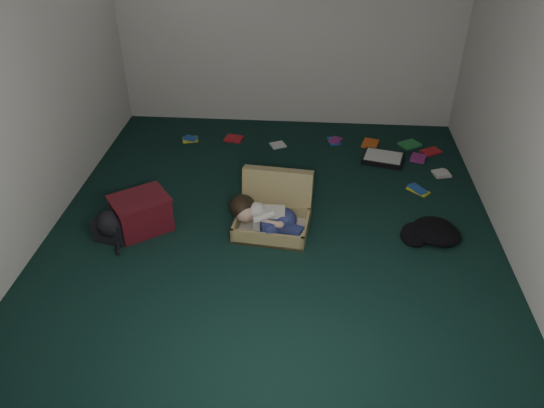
# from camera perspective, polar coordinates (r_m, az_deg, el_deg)

# --- Properties ---
(floor) EXTENTS (4.50, 4.50, 0.00)m
(floor) POSITION_cam_1_polar(r_m,az_deg,el_deg) (4.83, 0.14, -2.45)
(floor) COLOR black
(floor) RESTS_ON ground
(wall_back) EXTENTS (4.50, 0.00, 4.50)m
(wall_back) POSITION_cam_1_polar(r_m,az_deg,el_deg) (6.33, 1.82, 19.62)
(wall_back) COLOR silver
(wall_back) RESTS_ON ground
(wall_front) EXTENTS (4.50, 0.00, 4.50)m
(wall_front) POSITION_cam_1_polar(r_m,az_deg,el_deg) (2.28, -4.23, -9.66)
(wall_front) COLOR silver
(wall_front) RESTS_ON ground
(wall_left) EXTENTS (0.00, 4.50, 4.50)m
(wall_left) POSITION_cam_1_polar(r_m,az_deg,el_deg) (4.77, -25.11, 11.61)
(wall_left) COLOR silver
(wall_left) RESTS_ON ground
(wall_right) EXTENTS (0.00, 4.50, 4.50)m
(wall_right) POSITION_cam_1_polar(r_m,az_deg,el_deg) (4.51, 26.81, 9.99)
(wall_right) COLOR silver
(wall_right) RESTS_ON ground
(suitcase) EXTENTS (0.70, 0.69, 0.47)m
(suitcase) POSITION_cam_1_polar(r_m,az_deg,el_deg) (4.78, 0.23, -0.78)
(suitcase) COLOR tan
(suitcase) RESTS_ON floor
(person) EXTENTS (0.69, 0.39, 0.29)m
(person) POSITION_cam_1_polar(r_m,az_deg,el_deg) (4.64, -0.66, -1.43)
(person) COLOR beige
(person) RESTS_ON suitcase
(maroon_bin) EXTENTS (0.61, 0.59, 0.33)m
(maroon_bin) POSITION_cam_1_polar(r_m,az_deg,el_deg) (4.85, -13.87, -0.96)
(maroon_bin) COLOR #56111A
(maroon_bin) RESTS_ON floor
(backpack) EXTENTS (0.42, 0.36, 0.22)m
(backpack) POSITION_cam_1_polar(r_m,az_deg,el_deg) (4.84, -16.82, -2.49)
(backpack) COLOR black
(backpack) RESTS_ON floor
(clothing_pile) EXTENTS (0.52, 0.45, 0.15)m
(clothing_pile) POSITION_cam_1_polar(r_m,az_deg,el_deg) (4.87, 16.69, -2.71)
(clothing_pile) COLOR black
(clothing_pile) RESTS_ON floor
(paper_tray) EXTENTS (0.50, 0.42, 0.06)m
(paper_tray) POSITION_cam_1_polar(r_m,az_deg,el_deg) (5.98, 11.86, 4.83)
(paper_tray) COLOR black
(paper_tray) RESTS_ON floor
(book_scatter) EXTENTS (2.98, 1.23, 0.02)m
(book_scatter) POSITION_cam_1_polar(r_m,az_deg,el_deg) (6.08, 8.36, 5.55)
(book_scatter) COLOR yellow
(book_scatter) RESTS_ON floor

